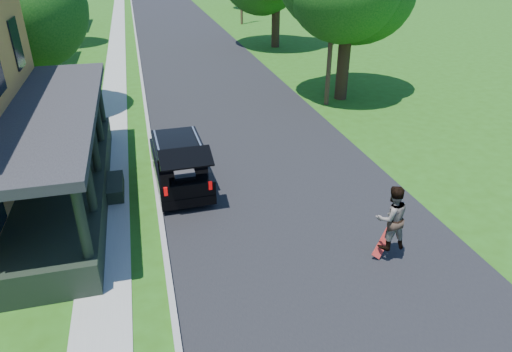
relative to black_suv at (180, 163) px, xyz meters
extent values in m
plane|color=#245210|center=(3.20, -6.11, -0.77)|extent=(140.00, 140.00, 0.00)
cube|color=black|center=(3.20, 13.89, -0.77)|extent=(8.00, 120.00, 0.02)
cube|color=gray|center=(-0.85, 13.89, -0.77)|extent=(0.15, 120.00, 0.12)
cube|color=gray|center=(-2.40, 13.89, -0.77)|extent=(1.30, 120.00, 0.03)
cube|color=black|center=(-3.60, -0.11, -0.32)|extent=(2.40, 10.00, 0.90)
cube|color=black|center=(-3.60, -0.11, 2.23)|extent=(2.60, 10.30, 0.25)
cube|color=#A5A192|center=(-10.30, 33.89, 1.73)|extent=(8.00, 8.00, 5.00)
cube|color=black|center=(0.00, 0.00, -0.19)|extent=(1.77, 4.01, 0.77)
cube|color=black|center=(0.00, 0.14, 0.43)|extent=(1.60, 2.50, 0.50)
cube|color=black|center=(0.00, 0.14, 0.70)|extent=(1.63, 2.58, 0.07)
cube|color=black|center=(0.05, -1.94, 1.08)|extent=(1.55, 0.86, 0.34)
cube|color=#313136|center=(0.03, -1.19, 0.08)|extent=(0.64, 0.56, 0.41)
cube|color=silver|center=(-0.67, 0.12, 0.78)|extent=(0.11, 2.18, 0.05)
cube|color=silver|center=(0.66, 0.15, 0.78)|extent=(0.11, 2.18, 0.05)
cube|color=#990505|center=(-0.62, -1.98, 0.08)|extent=(0.11, 0.06, 0.27)
cube|color=#990505|center=(0.72, -1.95, 0.08)|extent=(0.11, 0.06, 0.27)
cylinder|color=black|center=(-0.76, 1.29, -0.47)|extent=(0.23, 0.62, 0.61)
cylinder|color=black|center=(0.69, 1.33, -0.47)|extent=(0.23, 0.62, 0.61)
cylinder|color=black|center=(-0.69, -1.32, -0.47)|extent=(0.23, 0.62, 0.61)
cylinder|color=black|center=(0.76, -1.29, -0.47)|extent=(0.23, 0.62, 0.61)
imported|color=black|center=(4.72, -5.51, 0.50)|extent=(0.86, 0.68, 1.76)
cube|color=#A4140E|center=(4.69, -5.36, -0.35)|extent=(0.73, 0.43, 0.74)
cylinder|color=black|center=(-5.46, 8.41, 0.80)|extent=(0.62, 0.62, 3.15)
sphere|color=#2F711E|center=(-5.46, 8.41, 4.08)|extent=(5.42, 5.42, 5.10)
cylinder|color=black|center=(-7.70, 25.53, 0.98)|extent=(0.73, 0.73, 3.51)
cylinder|color=black|center=(9.17, 7.40, 0.97)|extent=(0.78, 0.78, 3.48)
cylinder|color=black|center=(9.59, 20.72, 1.00)|extent=(0.66, 0.66, 3.55)
cylinder|color=#42291E|center=(8.08, 6.69, 3.25)|extent=(0.27, 0.27, 8.04)
camera|label=1|loc=(-0.98, -13.97, 6.68)|focal=32.00mm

